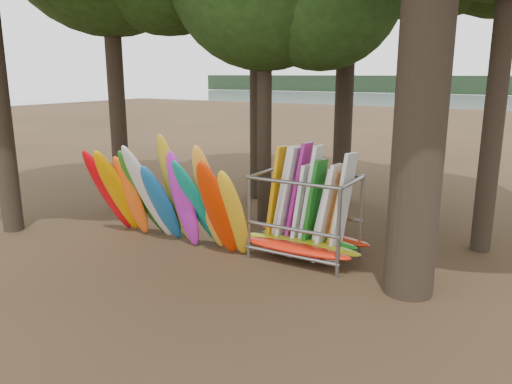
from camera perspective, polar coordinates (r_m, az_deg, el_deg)
The scene contains 4 objects.
ground at distance 12.46m, azimuth -2.75°, elevation -7.77°, with size 120.00×120.00×0.00m, color #47331E.
lake at distance 70.09m, azimuth 25.86°, elevation 8.42°, with size 160.00×160.00×0.00m, color gray.
kayak_row at distance 13.30m, azimuth -10.26°, elevation -0.73°, with size 4.95×2.01×3.17m.
storage_rack at distance 12.37m, azimuth 5.67°, elevation -3.09°, with size 3.10×1.65×2.88m.
Camera 1 is at (6.47, -9.65, 4.50)m, focal length 35.00 mm.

